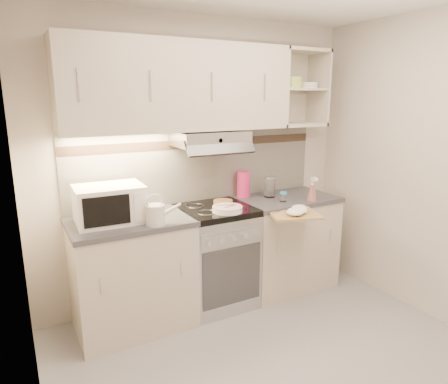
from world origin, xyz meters
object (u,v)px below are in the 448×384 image
object	(u,v)px
watering_can	(156,214)
plate_stack	(227,209)
glass_jar	(270,187)
cutting_board	(294,214)
electric_range	(216,256)
pink_pitcher	(244,184)
spray_bottle	(312,191)
microwave	(110,204)

from	to	relation	value
watering_can	plate_stack	bearing A→B (deg)	8.99
glass_jar	cutting_board	distance (m)	0.50
electric_range	pink_pitcher	size ratio (longest dim) A/B	3.71
electric_range	watering_can	xyz separation A→B (m)	(-0.60, -0.22, 0.53)
pink_pitcher	watering_can	bearing A→B (deg)	-177.21
pink_pitcher	cutting_board	size ratio (longest dim) A/B	0.62
plate_stack	pink_pitcher	distance (m)	0.54
spray_bottle	watering_can	bearing A→B (deg)	-166.90
electric_range	glass_jar	size ratio (longest dim) A/B	4.50
electric_range	plate_stack	size ratio (longest dim) A/B	3.61
microwave	spray_bottle	xyz separation A→B (m)	(1.77, -0.23, -0.05)
pink_pitcher	cutting_board	xyz separation A→B (m)	(0.12, -0.61, -0.15)
pink_pitcher	spray_bottle	bearing A→B (deg)	-61.33
glass_jar	watering_can	bearing A→B (deg)	-166.72
watering_can	pink_pitcher	size ratio (longest dim) A/B	1.15
electric_range	microwave	distance (m)	1.07
electric_range	spray_bottle	world-z (taller)	spray_bottle
plate_stack	cutting_board	distance (m)	0.56
microwave	watering_can	xyz separation A→B (m)	(0.28, -0.23, -0.06)
electric_range	spray_bottle	distance (m)	1.05
spray_bottle	electric_range	bearing A→B (deg)	179.02
electric_range	cutting_board	world-z (taller)	electric_range
plate_stack	glass_jar	bearing A→B (deg)	21.97
electric_range	pink_pitcher	bearing A→B (deg)	26.39
glass_jar	microwave	bearing A→B (deg)	-177.85
microwave	spray_bottle	distance (m)	1.78
electric_range	plate_stack	distance (m)	0.50
cutting_board	pink_pitcher	bearing A→B (deg)	120.50
microwave	glass_jar	distance (m)	1.50
watering_can	glass_jar	size ratio (longest dim) A/B	1.39
microwave	plate_stack	distance (m)	0.94
electric_range	watering_can	size ratio (longest dim) A/B	3.24
electric_range	watering_can	distance (m)	0.84
electric_range	plate_stack	bearing A→B (deg)	-82.84
plate_stack	glass_jar	size ratio (longest dim) A/B	1.25
watering_can	glass_jar	world-z (taller)	watering_can
watering_can	pink_pitcher	world-z (taller)	pink_pitcher
electric_range	watering_can	world-z (taller)	watering_can
glass_jar	spray_bottle	distance (m)	0.39
electric_range	glass_jar	bearing A→B (deg)	6.19
spray_bottle	glass_jar	bearing A→B (deg)	146.24
plate_stack	watering_can	bearing A→B (deg)	-175.51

